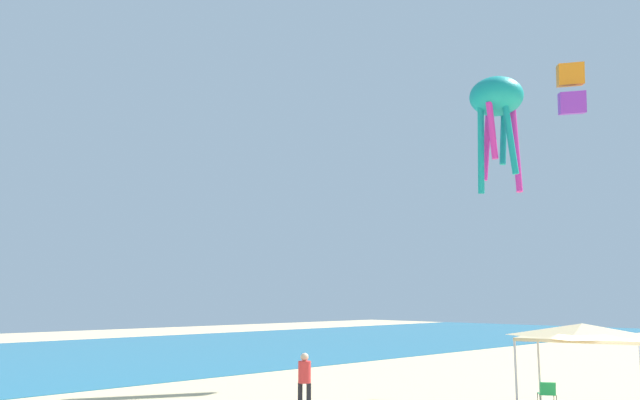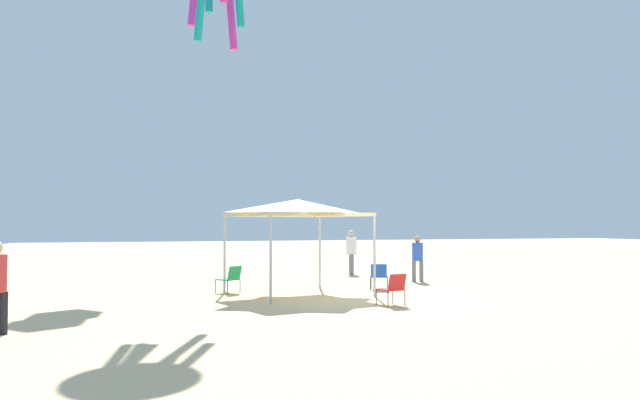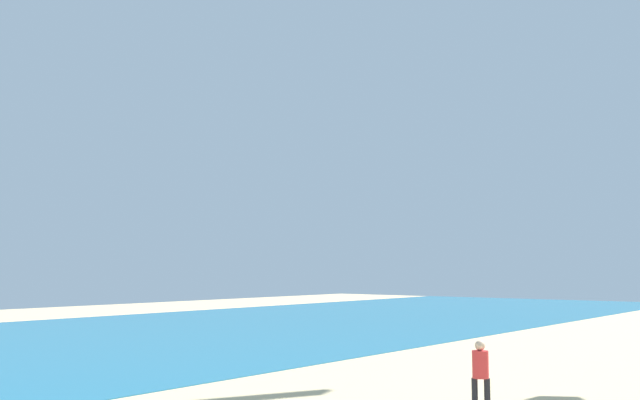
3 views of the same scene
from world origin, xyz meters
TOP-DOWN VIEW (x-y plane):
  - ocean_strip at (0.00, 31.36)m, footprint 120.00×29.08m
  - person_beachcomber at (-2.93, 8.22)m, footprint 0.42×0.45m

SIDE VIEW (x-z plane):
  - ocean_strip at x=0.00m, z-range 0.00..0.02m
  - person_beachcomber at x=-2.93m, z-range 0.15..1.91m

